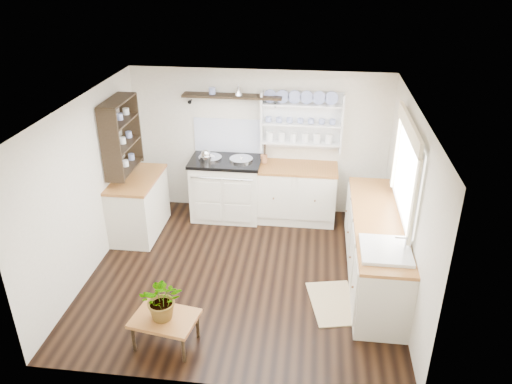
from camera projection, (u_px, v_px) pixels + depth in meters
floor at (243, 273)px, 6.67m from camera, size 4.00×3.80×0.01m
wall_back at (260, 143)px, 7.85m from camera, size 4.00×0.02×2.30m
wall_right at (408, 206)px, 5.94m from camera, size 0.02×3.80×2.30m
wall_left at (87, 188)px, 6.38m from camera, size 0.02×3.80×2.30m
ceiling at (240, 106)px, 5.65m from camera, size 4.00×3.80×0.01m
window at (406, 169)px, 5.89m from camera, size 0.08×1.55×1.22m
aga_cooker at (227, 187)px, 7.90m from camera, size 1.09×0.76×1.01m
back_cabinets at (295, 192)px, 7.82m from camera, size 1.27×0.63×0.90m
right_cabinets at (375, 249)px, 6.36m from camera, size 0.62×2.43×0.90m
belfast_sink at (384, 259)px, 5.55m from camera, size 0.55×0.60×0.45m
left_cabinets at (139, 205)px, 7.45m from camera, size 0.62×1.13×0.90m
plate_rack at (302, 120)px, 7.56m from camera, size 1.20×0.22×0.90m
high_shelf at (232, 97)px, 7.45m from camera, size 1.50×0.29×0.16m
left_shelving at (121, 135)px, 6.98m from camera, size 0.28×0.80×1.05m
kettle at (206, 157)px, 7.58m from camera, size 0.19×0.19×0.23m
utensil_crock at (264, 159)px, 7.72m from camera, size 0.11×0.11×0.12m
center_table at (165, 320)px, 5.35m from camera, size 0.75×0.59×0.37m
potted_plant at (163, 299)px, 5.22m from camera, size 0.50×0.45×0.49m
floor_rug at (334, 303)px, 6.10m from camera, size 0.72×0.95×0.02m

